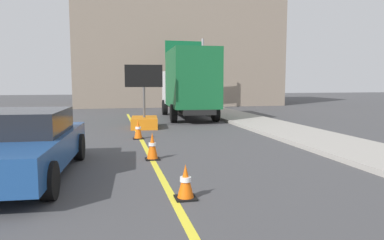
{
  "coord_description": "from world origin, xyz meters",
  "views": [
    {
      "loc": [
        -0.99,
        1.9,
        1.97
      ],
      "look_at": [
        0.26,
        7.39,
        1.37
      ],
      "focal_mm": 33.27,
      "sensor_mm": 36.0,
      "label": 1
    }
  ],
  "objects": [
    {
      "name": "traffic_cone_far_lane",
      "position": [
        0.01,
        10.82,
        0.34
      ],
      "size": [
        0.36,
        0.36,
        0.69
      ],
      "color": "black",
      "rests_on": "ground"
    },
    {
      "name": "far_building_block",
      "position": [
        4.72,
        32.98,
        5.16
      ],
      "size": [
        16.85,
        7.96,
        10.33
      ],
      "primitive_type": "cube",
      "color": "gray",
      "rests_on": "ground"
    },
    {
      "name": "traffic_cone_mid_lane",
      "position": [
        0.21,
        7.63,
        0.29
      ],
      "size": [
        0.36,
        0.36,
        0.59
      ],
      "color": "black",
      "rests_on": "ground"
    },
    {
      "name": "box_truck",
      "position": [
        3.11,
        20.56,
        1.91
      ],
      "size": [
        2.62,
        6.62,
        3.59
      ],
      "color": "black",
      "rests_on": "ground"
    },
    {
      "name": "highway_guide_sign",
      "position": [
        4.65,
        26.53,
        3.42
      ],
      "size": [
        2.79,
        0.24,
        5.0
      ],
      "color": "gray",
      "rests_on": "ground"
    },
    {
      "name": "traffic_cone_curbside",
      "position": [
        -0.09,
        14.22,
        0.33
      ],
      "size": [
        0.36,
        0.36,
        0.68
      ],
      "color": "black",
      "rests_on": "ground"
    },
    {
      "name": "arrow_board_trailer",
      "position": [
        0.41,
        17.24,
        0.48
      ],
      "size": [
        1.6,
        1.9,
        2.7
      ],
      "color": "orange",
      "rests_on": "ground"
    },
    {
      "name": "pickup_car",
      "position": [
        -2.85,
        9.76,
        0.7
      ],
      "size": [
        2.36,
        4.88,
        1.38
      ],
      "color": "navy",
      "rests_on": "ground"
    }
  ]
}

